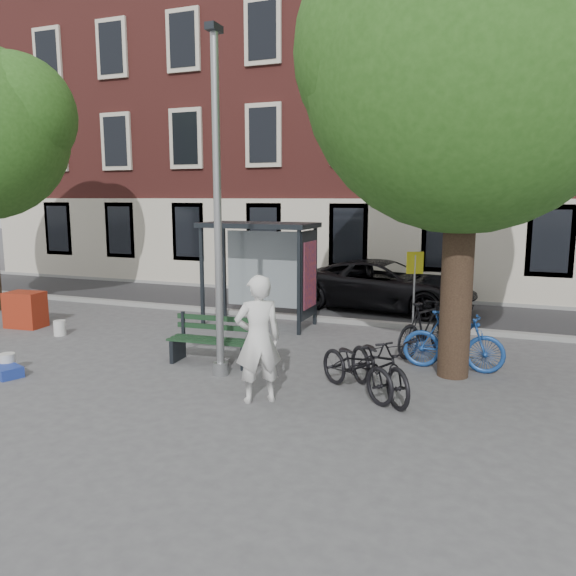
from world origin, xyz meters
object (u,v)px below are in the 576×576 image
Objects in this scene: bike_b at (453,341)px; red_stand at (25,310)px; bus_shelter at (275,251)px; painter at (258,339)px; bench at (213,342)px; car_dark at (385,285)px; bike_c at (379,365)px; lamppost at (218,224)px; bike_a at (357,366)px; notice_sign at (414,277)px; bike_d at (425,328)px.

red_stand is (-10.37, -0.16, -0.12)m from bike_b.
bus_shelter is 1.39× the size of painter.
bus_shelter is 5.47m from painter.
bike_b is at bearing 10.88° from bench.
car_dark is 9.72m from red_stand.
bench is at bearing -88.28° from bus_shelter.
car_dark is at bearing 61.12° from bike_c.
red_stand is at bearing 165.35° from lamppost.
bus_shelter is 1.54× the size of bike_a.
notice_sign is (3.50, 2.57, 1.14)m from bench.
car_dark reaches higher than bike_c.
bike_c is at bearing -0.81° from lamppost.
bus_shelter reaches higher than bike_c.
notice_sign is (3.61, -0.89, -0.36)m from bus_shelter.
bike_a is (3.19, -4.20, -1.43)m from bus_shelter.
painter is at bearing -137.24° from notice_sign.
painter is at bearing -19.22° from red_stand.
notice_sign reaches higher than bike_d.
bike_d is (-0.64, 0.92, 0.00)m from bike_b.
bike_a is 2.94m from bike_d.
lamppost is 3.46m from bike_a.
bike_a is 0.98× the size of bike_d.
lamppost is at bearing -157.03° from notice_sign.
bike_c is 3.42m from notice_sign.
lamppost is 7.02m from red_stand.
bench is 5.99m from red_stand.
bus_shelter is at bearing 7.34° from bike_d.
lamppost reaches higher than bike_c.
lamppost is at bearing -55.98° from bench.
bench is (0.10, -3.46, -1.50)m from bus_shelter.
lamppost is 3.05× the size of bike_c.
painter is at bearing 136.20° from bike_b.
painter reaches higher than car_dark.
bus_shelter is 1.50× the size of bike_d.
bike_b is at bearing 24.81° from lamppost.
bike_c is (-1.01, -1.87, -0.04)m from bike_b.
car_dark is (2.08, 6.57, 0.30)m from bench.
bike_c is 0.95× the size of notice_sign.
bike_d is 9.79m from red_stand.
notice_sign is (0.05, 3.25, 1.03)m from bike_c.
painter is 2.05m from bike_c.
bike_b is 0.94× the size of bike_c.
bus_shelter is 3.73m from notice_sign.
bench is at bearing 129.17° from bike_c.
notice_sign reaches higher than bench.
painter is at bearing -39.15° from lamppost.
bus_shelter is at bearing 151.89° from car_dark.
red_stand is at bearing -157.25° from bus_shelter.
bike_d is (0.38, 2.80, 0.04)m from bike_c.
bike_b is (1.38, 1.93, 0.08)m from bike_a.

